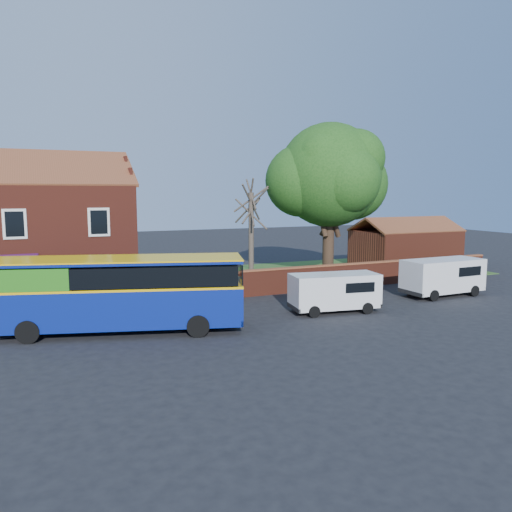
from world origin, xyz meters
name	(u,v)px	position (x,y,z in m)	size (l,w,h in m)	color
ground	(197,338)	(0.00, 0.00, 0.00)	(120.00, 120.00, 0.00)	black
pavement	(19,322)	(-7.00, 5.75, 0.06)	(18.00, 3.50, 0.12)	gray
kerb	(18,331)	(-7.00, 4.00, 0.07)	(18.00, 0.15, 0.14)	slate
grass_strip	(311,273)	(13.00, 13.00, 0.02)	(26.00, 12.00, 0.04)	#426B28
shop_building	(18,241)	(-7.02, 11.50, 3.41)	(12.30, 8.13, 10.50)	maroon
boundary_wall	(357,275)	(13.00, 7.00, 0.81)	(22.00, 0.38, 1.60)	maroon
outbuilding	(405,247)	(22.00, 13.00, 1.61)	(8.20, 5.06, 4.17)	maroon
bus	(110,291)	(-3.20, 2.41, 1.87)	(11.20, 5.65, 3.31)	navy
van_near	(335,291)	(7.93, 1.69, 1.11)	(4.75, 2.46, 1.99)	white
van_far	(443,275)	(16.08, 2.59, 1.23)	(5.05, 2.19, 2.20)	white
large_tree	(329,179)	(12.44, 9.71, 7.09)	(8.88, 7.02, 10.83)	black
bare_tree	(251,233)	(7.09, 10.74, 3.44)	(2.52, 3.00, 6.71)	#4C4238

